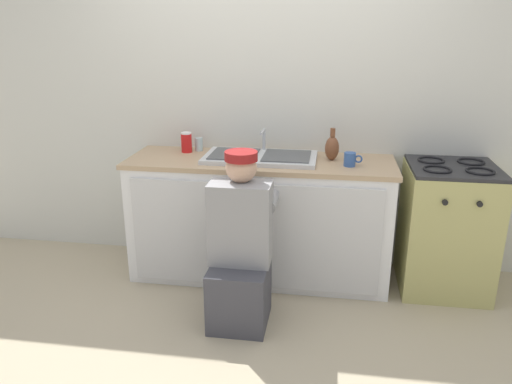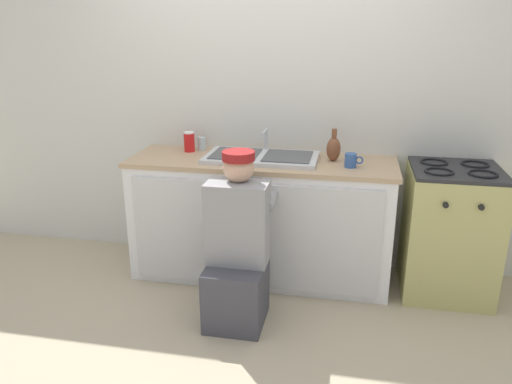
% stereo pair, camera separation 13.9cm
% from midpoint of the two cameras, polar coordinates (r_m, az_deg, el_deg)
% --- Properties ---
extents(ground_plane, '(12.00, 12.00, 0.00)m').
position_cam_midpoint_polar(ground_plane, '(3.66, -1.36, -11.31)').
color(ground_plane, tan).
extents(back_wall, '(6.00, 0.10, 2.50)m').
position_cam_midpoint_polar(back_wall, '(3.85, 0.22, 10.04)').
color(back_wall, silver).
rests_on(back_wall, ground_plane).
extents(counter_cabinet, '(1.88, 0.62, 0.87)m').
position_cam_midpoint_polar(counter_cabinet, '(3.72, -0.62, -3.29)').
color(counter_cabinet, white).
rests_on(counter_cabinet, ground_plane).
extents(countertop, '(1.92, 0.62, 0.03)m').
position_cam_midpoint_polar(countertop, '(3.59, -0.62, 3.47)').
color(countertop, tan).
rests_on(countertop, counter_cabinet).
extents(sink_double_basin, '(0.80, 0.44, 0.19)m').
position_cam_midpoint_polar(sink_double_basin, '(3.58, -0.62, 4.04)').
color(sink_double_basin, silver).
rests_on(sink_double_basin, countertop).
extents(stove_range, '(0.60, 0.62, 0.92)m').
position_cam_midpoint_polar(stove_range, '(3.76, 19.95, -3.87)').
color(stove_range, tan).
rests_on(stove_range, ground_plane).
extents(plumber_person, '(0.42, 0.61, 1.10)m').
position_cam_midpoint_polar(plumber_person, '(3.14, -3.09, -7.09)').
color(plumber_person, '#3F3F47').
rests_on(plumber_person, ground_plane).
extents(soda_cup_red, '(0.08, 0.08, 0.15)m').
position_cam_midpoint_polar(soda_cup_red, '(3.83, -8.99, 5.62)').
color(soda_cup_red, red).
rests_on(soda_cup_red, countertop).
extents(vase_decorative, '(0.10, 0.10, 0.23)m').
position_cam_midpoint_polar(vase_decorative, '(3.58, 7.58, 5.04)').
color(vase_decorative, brown).
rests_on(vase_decorative, countertop).
extents(coffee_mug, '(0.13, 0.08, 0.09)m').
position_cam_midpoint_polar(coffee_mug, '(3.45, 9.59, 3.70)').
color(coffee_mug, '#335699').
rests_on(coffee_mug, countertop).
extents(water_glass, '(0.06, 0.06, 0.10)m').
position_cam_midpoint_polar(water_glass, '(3.87, -7.58, 5.43)').
color(water_glass, '#ADC6CC').
rests_on(water_glass, countertop).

